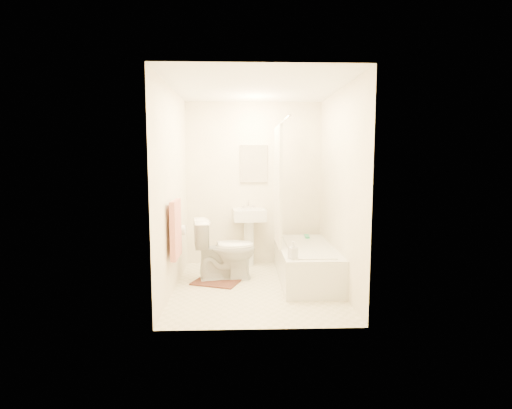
{
  "coord_description": "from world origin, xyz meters",
  "views": [
    {
      "loc": [
        -0.18,
        -4.74,
        1.58
      ],
      "look_at": [
        0.0,
        0.25,
        1.0
      ],
      "focal_mm": 28.0,
      "sensor_mm": 36.0,
      "label": 1
    }
  ],
  "objects_px": {
    "toilet": "(225,249)",
    "soap_bottle": "(293,250)",
    "bathtub": "(306,263)",
    "sink": "(249,235)",
    "bath_mat": "(216,282)"
  },
  "relations": [
    {
      "from": "sink",
      "to": "soap_bottle",
      "type": "bearing_deg",
      "value": -77.12
    },
    {
      "from": "toilet",
      "to": "soap_bottle",
      "type": "distance_m",
      "value": 1.09
    },
    {
      "from": "toilet",
      "to": "soap_bottle",
      "type": "xyz_separation_m",
      "value": [
        0.8,
        -0.72,
        0.15
      ]
    },
    {
      "from": "toilet",
      "to": "sink",
      "type": "relative_size",
      "value": 0.88
    },
    {
      "from": "soap_bottle",
      "to": "toilet",
      "type": "bearing_deg",
      "value": 138.07
    },
    {
      "from": "toilet",
      "to": "bathtub",
      "type": "relative_size",
      "value": 0.51
    },
    {
      "from": "sink",
      "to": "bath_mat",
      "type": "height_order",
      "value": "sink"
    },
    {
      "from": "toilet",
      "to": "bath_mat",
      "type": "bearing_deg",
      "value": 137.54
    },
    {
      "from": "sink",
      "to": "soap_bottle",
      "type": "relative_size",
      "value": 4.63
    },
    {
      "from": "bathtub",
      "to": "bath_mat",
      "type": "relative_size",
      "value": 2.82
    },
    {
      "from": "sink",
      "to": "bath_mat",
      "type": "relative_size",
      "value": 1.62
    },
    {
      "from": "bath_mat",
      "to": "soap_bottle",
      "type": "distance_m",
      "value": 1.19
    },
    {
      "from": "bathtub",
      "to": "soap_bottle",
      "type": "distance_m",
      "value": 0.76
    },
    {
      "from": "bathtub",
      "to": "sink",
      "type": "bearing_deg",
      "value": 133.67
    },
    {
      "from": "sink",
      "to": "bath_mat",
      "type": "xyz_separation_m",
      "value": [
        -0.43,
        -0.84,
        -0.45
      ]
    }
  ]
}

